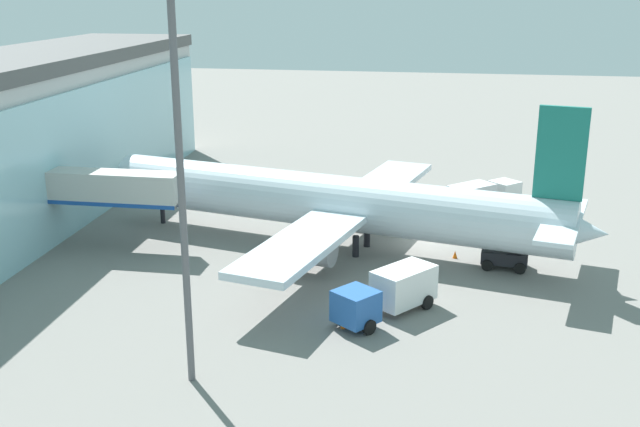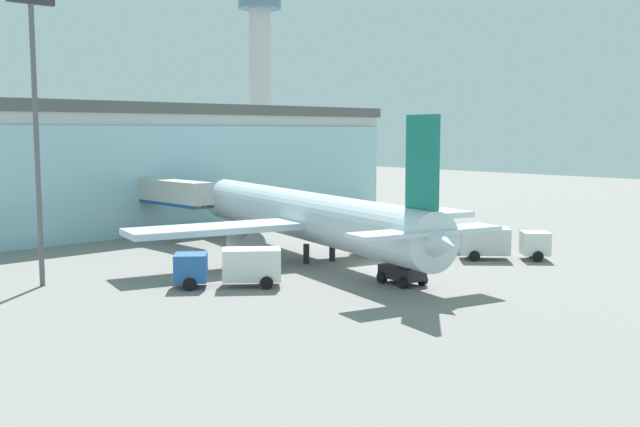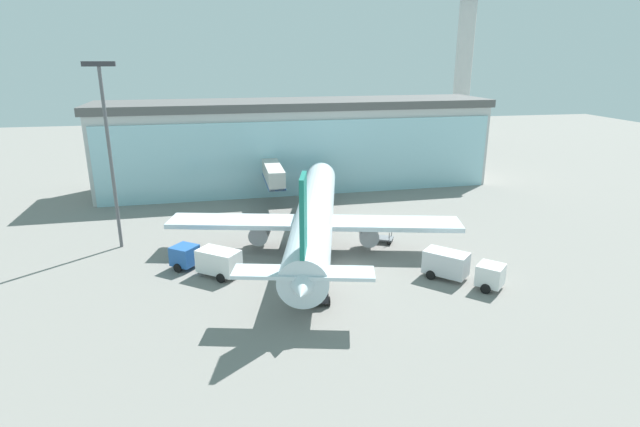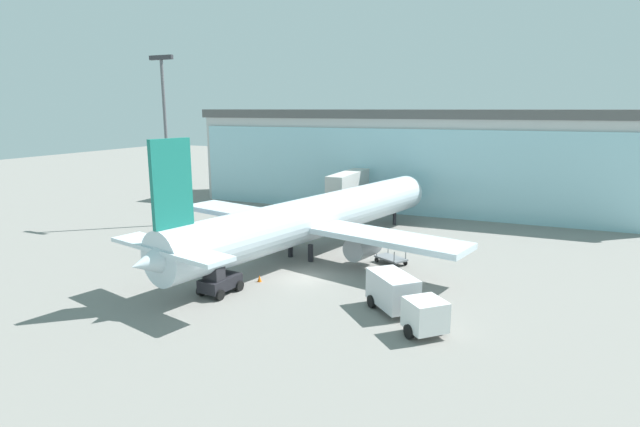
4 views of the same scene
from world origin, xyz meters
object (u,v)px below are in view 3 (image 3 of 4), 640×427
object	(u,v)px
catering_truck	(208,259)
safety_cone_wingtip	(185,263)
airplane	(314,216)
control_tower	(466,40)
jet_bridge	(271,171)
baggage_cart	(380,238)
fuel_truck	(460,267)
safety_cone_nose	(324,279)
apron_light_mast	(108,142)
pushback_tug	(316,290)

from	to	relation	value
catering_truck	safety_cone_wingtip	bearing A→B (deg)	-8.92
safety_cone_wingtip	airplane	bearing A→B (deg)	11.17
control_tower	catering_truck	bearing A→B (deg)	-129.16
jet_bridge	safety_cone_wingtip	bearing A→B (deg)	152.69
airplane	safety_cone_wingtip	distance (m)	14.45
catering_truck	baggage_cart	size ratio (longest dim) A/B	2.21
fuel_truck	baggage_cart	size ratio (longest dim) A/B	2.09
jet_bridge	control_tower	distance (m)	79.90
safety_cone_wingtip	jet_bridge	bearing A→B (deg)	63.03
jet_bridge	safety_cone_nose	world-z (taller)	jet_bridge
control_tower	fuel_truck	bearing A→B (deg)	-115.62
control_tower	catering_truck	size ratio (longest dim) A/B	5.52
airplane	safety_cone_nose	bearing A→B (deg)	-171.43
fuel_truck	safety_cone_nose	distance (m)	12.75
jet_bridge	fuel_truck	size ratio (longest dim) A/B	2.22
control_tower	safety_cone_wingtip	xyz separation A→B (m)	(-66.11, -75.89, -23.89)
apron_light_mast	fuel_truck	xyz separation A→B (m)	(32.87, -15.46, -10.19)
pushback_tug	safety_cone_nose	world-z (taller)	pushback_tug
baggage_cart	safety_cone_wingtip	xyz separation A→B (m)	(-21.44, -2.68, -0.23)
catering_truck	pushback_tug	bearing A→B (deg)	178.38
safety_cone_nose	safety_cone_wingtip	xyz separation A→B (m)	(-13.06, 6.42, 0.00)
control_tower	safety_cone_nose	size ratio (longest dim) A/B	71.59
baggage_cart	airplane	bearing A→B (deg)	-151.13
airplane	baggage_cart	bearing A→B (deg)	-77.08
apron_light_mast	baggage_cart	distance (m)	31.12
baggage_cart	jet_bridge	bearing A→B (deg)	148.31
apron_light_mast	safety_cone_wingtip	distance (m)	15.13
pushback_tug	safety_cone_nose	size ratio (longest dim) A/B	6.12
baggage_cart	fuel_truck	bearing A→B (deg)	-41.00
catering_truck	baggage_cart	distance (m)	19.81
pushback_tug	baggage_cart	bearing A→B (deg)	-31.77
airplane	catering_truck	xyz separation A→B (m)	(-11.47, -5.16, -2.13)
airplane	catering_truck	world-z (taller)	airplane
baggage_cart	apron_light_mast	bearing A→B (deg)	-158.88
control_tower	safety_cone_nose	bearing A→B (deg)	-122.81
fuel_truck	safety_cone_nose	xyz separation A→B (m)	(-12.49, 2.28, -1.19)
fuel_truck	pushback_tug	bearing A→B (deg)	-129.40
safety_cone_nose	pushback_tug	bearing A→B (deg)	-111.31
jet_bridge	catering_truck	bearing A→B (deg)	159.87
jet_bridge	fuel_truck	bearing A→B (deg)	-154.55
control_tower	apron_light_mast	bearing A→B (deg)	-136.73
jet_bridge	catering_truck	distance (m)	25.64
catering_truck	safety_cone_wingtip	world-z (taller)	catering_truck
airplane	catering_truck	bearing A→B (deg)	127.44
jet_bridge	pushback_tug	size ratio (longest dim) A/B	4.44
control_tower	airplane	xyz separation A→B (m)	(-52.31, -73.17, -20.58)
baggage_cart	safety_cone_nose	size ratio (longest dim) A/B	5.86
safety_cone_nose	catering_truck	bearing A→B (deg)	159.61
airplane	safety_cone_nose	xyz separation A→B (m)	(-0.75, -9.15, -3.32)
control_tower	airplane	bearing A→B (deg)	-125.56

